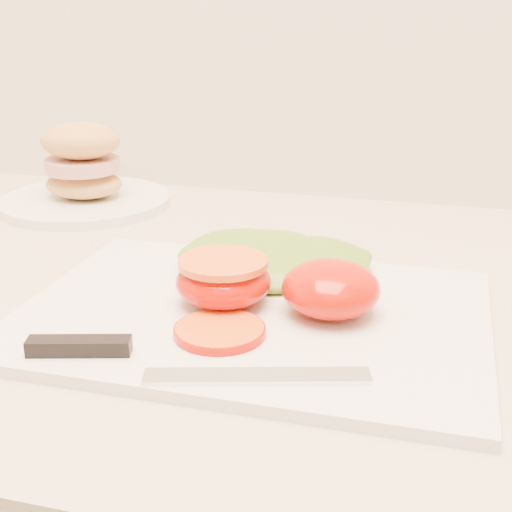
# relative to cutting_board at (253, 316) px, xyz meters

# --- Properties ---
(cutting_board) EXTENTS (0.39, 0.28, 0.01)m
(cutting_board) POSITION_rel_cutting_board_xyz_m (0.00, 0.00, 0.00)
(cutting_board) COLOR white
(cutting_board) RESTS_ON counter
(tomato_half_dome) EXTENTS (0.08, 0.08, 0.04)m
(tomato_half_dome) POSITION_rel_cutting_board_xyz_m (0.06, 0.01, 0.03)
(tomato_half_dome) COLOR red
(tomato_half_dome) RESTS_ON cutting_board
(tomato_half_cut) EXTENTS (0.08, 0.08, 0.04)m
(tomato_half_cut) POSITION_rel_cutting_board_xyz_m (-0.03, 0.01, 0.03)
(tomato_half_cut) COLOR red
(tomato_half_cut) RESTS_ON cutting_board
(tomato_slice_0) EXTENTS (0.07, 0.07, 0.01)m
(tomato_slice_0) POSITION_rel_cutting_board_xyz_m (-0.01, -0.05, 0.01)
(tomato_slice_0) COLOR orange
(tomato_slice_0) RESTS_ON cutting_board
(lettuce_leaf_0) EXTENTS (0.16, 0.11, 0.03)m
(lettuce_leaf_0) POSITION_rel_cutting_board_xyz_m (-0.02, 0.08, 0.02)
(lettuce_leaf_0) COLOR olive
(lettuce_leaf_0) RESTS_ON cutting_board
(lettuce_leaf_1) EXTENTS (0.15, 0.13, 0.03)m
(lettuce_leaf_1) POSITION_rel_cutting_board_xyz_m (0.03, 0.09, 0.02)
(lettuce_leaf_1) COLOR olive
(lettuce_leaf_1) RESTS_ON cutting_board
(knife) EXTENTS (0.25, 0.06, 0.01)m
(knife) POSITION_rel_cutting_board_xyz_m (-0.05, -0.11, 0.01)
(knife) COLOR silver
(knife) RESTS_ON cutting_board
(sandwich_plate) EXTENTS (0.22, 0.22, 0.11)m
(sandwich_plate) POSITION_rel_cutting_board_xyz_m (-0.30, 0.27, 0.03)
(sandwich_plate) COLOR white
(sandwich_plate) RESTS_ON counter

